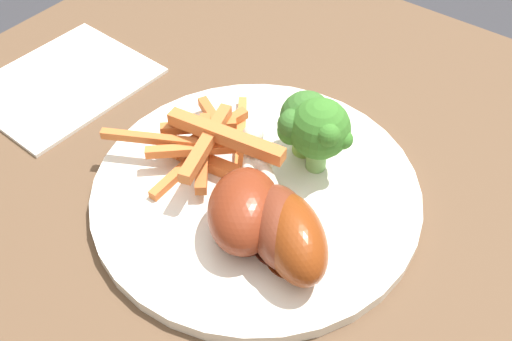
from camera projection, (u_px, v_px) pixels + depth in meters
The scene contains 9 objects.
dining_table at pixel (330, 289), 0.60m from camera, with size 0.91×0.66×0.74m.
dinner_plate at pixel (256, 191), 0.50m from camera, with size 0.28×0.28×0.01m, color white.
broccoli_floret_front at pixel (318, 129), 0.48m from camera, with size 0.06×0.06×0.07m.
broccoli_floret_middle at pixel (305, 120), 0.50m from camera, with size 0.05×0.05×0.06m.
carrot_fries_pile at pixel (206, 142), 0.50m from camera, with size 0.15×0.15×0.04m.
chicken_drumstick_near at pixel (291, 233), 0.43m from camera, with size 0.12×0.10×0.05m.
chicken_drumstick_far at pixel (245, 207), 0.45m from camera, with size 0.10×0.13×0.05m.
chicken_drumstick_extra at pixel (279, 223), 0.44m from camera, with size 0.11×0.10×0.05m.
napkin at pixel (64, 83), 0.61m from camera, with size 0.17×0.14×0.00m, color white.
Camera 1 is at (0.13, -0.30, 1.12)m, focal length 40.70 mm.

